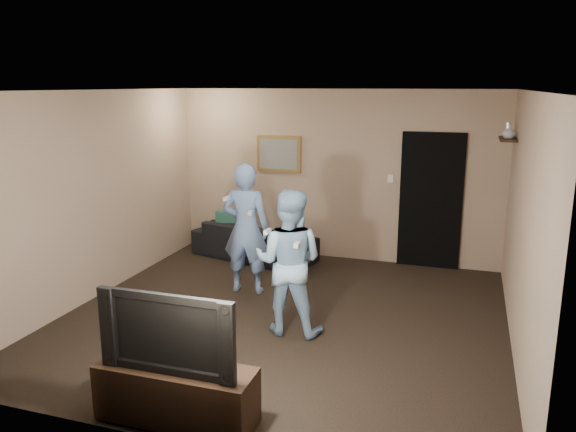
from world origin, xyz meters
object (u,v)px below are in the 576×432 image
(television, at_px, (173,329))
(wii_player_right, at_px, (289,262))
(sofa, at_px, (254,241))
(tv_console, at_px, (176,394))
(wii_player_left, at_px, (246,229))

(television, distance_m, wii_player_right, 1.94)
(sofa, relative_size, wii_player_right, 1.22)
(sofa, xyz_separation_m, television, (1.01, -4.29, 0.53))
(tv_console, height_order, wii_player_right, wii_player_right)
(tv_console, height_order, television, television)
(sofa, xyz_separation_m, tv_console, (1.01, -4.29, -0.03))
(sofa, relative_size, wii_player_left, 1.14)
(wii_player_right, bearing_deg, television, -99.63)
(sofa, relative_size, television, 1.70)
(sofa, bearing_deg, wii_player_left, 122.22)
(television, distance_m, wii_player_left, 2.98)
(wii_player_left, distance_m, wii_player_right, 1.35)
(tv_console, relative_size, wii_player_left, 0.76)
(tv_console, bearing_deg, sofa, 103.09)
(television, height_order, wii_player_left, wii_player_left)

